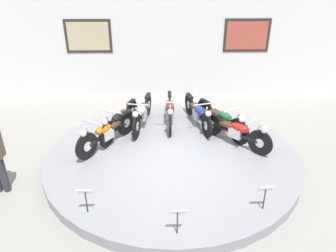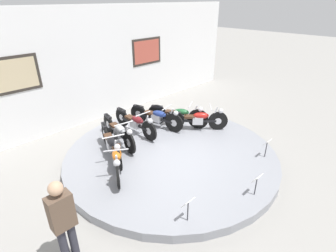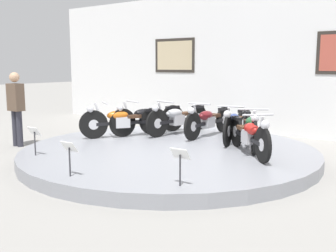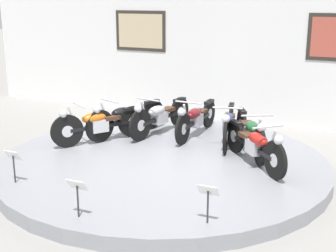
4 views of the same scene
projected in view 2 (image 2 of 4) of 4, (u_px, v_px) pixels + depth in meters
ground_plane at (171, 158)px, 7.22m from camera, size 60.00×60.00×0.00m
display_platform at (171, 154)px, 7.17m from camera, size 5.64×5.64×0.21m
back_wall at (91, 66)px, 8.77m from camera, size 14.00×0.22×3.78m
motorcycle_orange at (117, 156)px, 6.20m from camera, size 1.14×1.67×0.79m
motorcycle_black at (111, 144)px, 6.72m from camera, size 0.77×1.88×0.79m
motorcycle_silver at (119, 131)px, 7.35m from camera, size 0.55×1.95×0.79m
motorcycle_maroon at (136, 122)px, 7.91m from camera, size 0.54×1.95×0.78m
motorcycle_blue at (157, 116)px, 8.27m from camera, size 0.63×1.92×0.78m
motorcycle_green at (179, 115)px, 8.34m from camera, size 1.02×1.77×0.80m
motorcycle_red at (198, 119)px, 8.12m from camera, size 1.39×1.44×0.78m
info_placard_front_left at (188, 205)px, 4.76m from camera, size 0.26×0.11×0.51m
info_placard_front_centre at (257, 181)px, 5.39m from camera, size 0.26×0.11×0.51m
info_placard_front_right at (267, 145)px, 6.71m from camera, size 0.26×0.11×0.51m
visitor_standing at (63, 220)px, 3.99m from camera, size 0.36×0.22×1.64m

